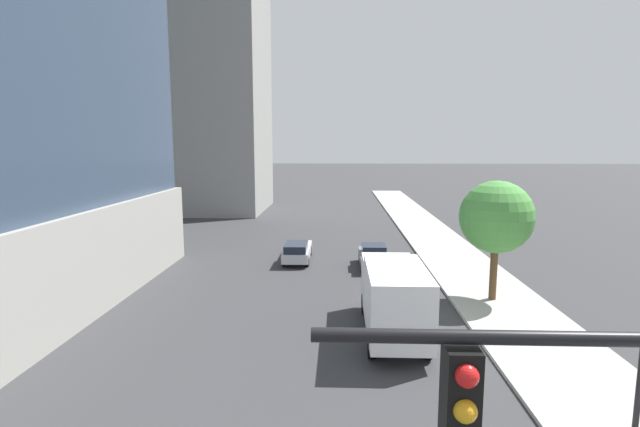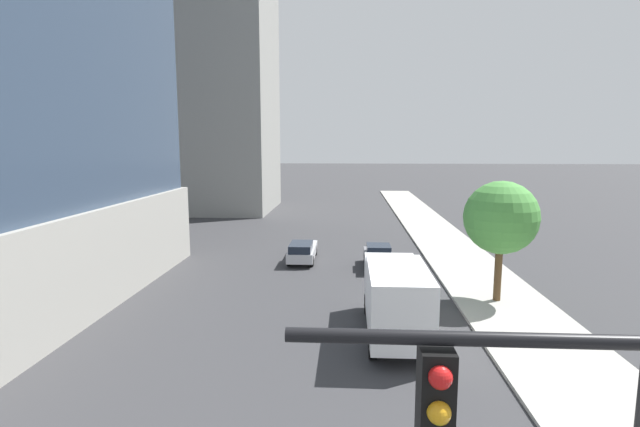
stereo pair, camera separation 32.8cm
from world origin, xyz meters
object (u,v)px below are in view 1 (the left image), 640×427
(car_gray, at_px, (374,256))
(car_silver, at_px, (297,251))
(construction_building, at_px, (202,53))
(street_tree, at_px, (496,217))
(box_truck, at_px, (394,295))

(car_gray, xyz_separation_m, car_silver, (-5.05, 1.48, -0.01))
(construction_building, distance_m, street_tree, 43.56)
(street_tree, xyz_separation_m, box_truck, (-5.50, -4.52, -2.56))
(construction_building, distance_m, car_silver, 33.84)
(street_tree, distance_m, box_truck, 7.56)
(construction_building, relative_size, box_truck, 6.28)
(box_truck, bearing_deg, construction_building, 115.70)
(car_silver, bearing_deg, street_tree, -37.22)
(street_tree, bearing_deg, box_truck, -140.58)
(street_tree, relative_size, box_truck, 0.87)
(street_tree, height_order, car_gray, street_tree)
(car_silver, height_order, box_truck, box_truck)
(car_gray, bearing_deg, construction_building, 124.12)
(construction_building, distance_m, box_truck, 45.48)
(car_gray, height_order, car_silver, car_gray)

